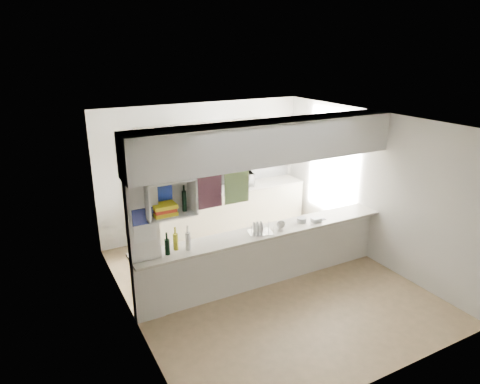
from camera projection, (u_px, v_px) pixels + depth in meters
floor at (265, 283)px, 6.85m from camera, size 4.80×4.80×0.00m
ceiling at (269, 121)px, 6.01m from camera, size 4.80×4.80×0.00m
wall_back at (203, 169)px, 8.43m from camera, size 4.20×0.00×4.20m
wall_left at (128, 235)px, 5.49m from camera, size 0.00×4.80×4.80m
wall_right at (371, 187)px, 7.37m from camera, size 0.00×4.80×4.80m
servery_partition at (257, 186)px, 6.24m from camera, size 4.20×0.50×2.60m
cubby_shelf at (167, 200)px, 5.55m from camera, size 0.65×0.35×0.50m
kitchen_run at (217, 194)px, 8.44m from camera, size 3.60×0.63×2.24m
microwave at (241, 179)px, 8.62m from camera, size 0.55×0.44×0.27m
bowl at (242, 172)px, 8.56m from camera, size 0.25×0.25×0.06m
dish_rack at (260, 228)px, 6.44m from camera, size 0.41×0.35×0.19m
cup at (281, 225)px, 6.60m from camera, size 0.14×0.14×0.10m
wine_bottles at (177, 243)px, 5.85m from camera, size 0.37×0.15×0.35m
plastic_tubs at (308, 220)px, 6.86m from camera, size 0.50×0.23×0.08m
utensil_jar at (184, 192)px, 8.09m from camera, size 0.10×0.10×0.14m
knife_block at (217, 184)px, 8.43m from camera, size 0.10×0.09×0.19m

